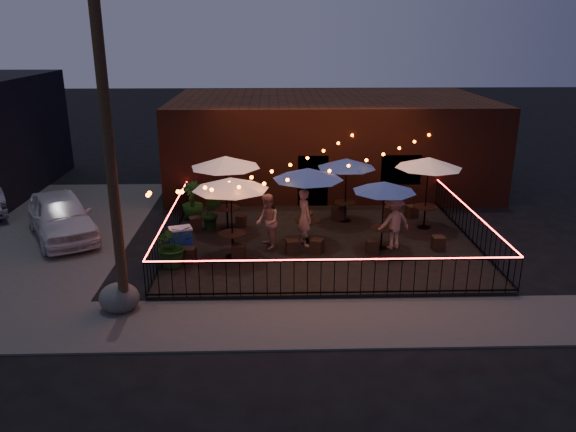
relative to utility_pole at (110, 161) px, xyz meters
name	(u,v)px	position (x,y,z in m)	size (l,w,h in m)	color
ground	(327,270)	(5.40, 2.60, -4.00)	(110.00, 110.00, 0.00)	black
patio	(321,243)	(5.40, 4.60, -3.92)	(10.00, 8.00, 0.15)	black
sidewalk	(339,322)	(5.40, -0.65, -3.98)	(18.00, 2.50, 0.05)	#44413E
brick_building	(329,141)	(6.40, 12.59, -2.00)	(14.00, 8.00, 4.00)	#3E1C11
utility_pole	(110,161)	(0.00, 0.00, 0.00)	(0.26, 0.26, 8.00)	#342215
fence_front	(334,277)	(5.40, 0.60, -3.34)	(10.00, 0.04, 1.04)	black
fence_left	(170,228)	(0.40, 4.60, -3.34)	(0.04, 8.00, 1.04)	black
fence_right	(470,225)	(10.40, 4.60, -3.34)	(0.04, 8.00, 1.04)	black
festoon_lights	(292,175)	(4.39, 4.30, -1.48)	(10.02, 8.72, 1.32)	#E64B05
cafe_table_0	(231,185)	(2.53, 3.32, -1.51)	(2.72, 2.72, 2.56)	black
cafe_table_1	(225,163)	(2.19, 5.83, -1.42)	(2.85, 2.85, 2.66)	black
cafe_table_2	(308,175)	(4.93, 4.53, -1.53)	(2.68, 2.68, 2.55)	black
cafe_table_3	(346,164)	(6.45, 6.69, -1.69)	(2.77, 2.77, 2.36)	black
cafe_table_4	(384,188)	(7.30, 3.94, -1.81)	(2.68, 2.68, 2.24)	black
cafe_table_5	(429,164)	(9.20, 5.87, -1.50)	(2.45, 2.45, 2.57)	black
bistro_chair_0	(189,255)	(1.23, 2.97, -3.62)	(0.39, 0.39, 0.46)	black
bistro_chair_1	(239,252)	(2.73, 3.13, -3.61)	(0.41, 0.41, 0.48)	black
bistro_chair_2	(195,223)	(1.04, 5.87, -3.62)	(0.40, 0.40, 0.47)	black
bistro_chair_3	(241,221)	(2.64, 6.18, -3.64)	(0.35, 0.35, 0.42)	black
bistro_chair_4	(292,247)	(4.39, 3.55, -3.62)	(0.38, 0.38, 0.45)	black
bistro_chair_5	(317,246)	(5.17, 3.57, -3.62)	(0.39, 0.39, 0.46)	black
bistro_chair_6	(307,217)	(5.05, 6.47, -3.63)	(0.37, 0.37, 0.43)	black
bistro_chair_7	(339,214)	(6.25, 6.79, -3.61)	(0.41, 0.41, 0.48)	black
bistro_chair_8	(372,247)	(6.93, 3.52, -3.63)	(0.36, 0.36, 0.43)	black
bistro_chair_9	(438,243)	(9.10, 3.74, -3.63)	(0.38, 0.38, 0.45)	black
bistro_chair_10	(389,212)	(8.20, 7.07, -3.64)	(0.35, 0.35, 0.41)	black
bistro_chair_11	(412,212)	(9.02, 7.02, -3.62)	(0.39, 0.39, 0.46)	black
patron_a	(305,217)	(4.82, 4.31, -2.89)	(0.70, 0.46, 1.91)	beige
patron_b	(267,222)	(3.61, 4.08, -2.95)	(0.87, 0.68, 1.80)	#D9A48F
patron_c	(394,222)	(7.67, 3.95, -2.97)	(1.13, 0.65, 1.76)	tan
potted_shrub_a	(173,245)	(0.80, 2.70, -3.18)	(1.20, 1.04, 1.33)	#1B3E10
potted_shrub_b	(212,213)	(1.63, 5.88, -3.23)	(0.68, 0.55, 1.23)	#0E340A
potted_shrub_c	(192,201)	(0.80, 7.09, -3.15)	(0.78, 0.78, 1.40)	#173C11
cooler	(181,241)	(0.90, 3.57, -3.39)	(0.81, 0.68, 0.91)	#1633B5
boulder	(119,298)	(-0.17, 0.15, -3.63)	(0.96, 0.82, 0.75)	#4E4D48
car_white	(61,216)	(-3.54, 5.68, -3.22)	(1.85, 4.60, 1.57)	silver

